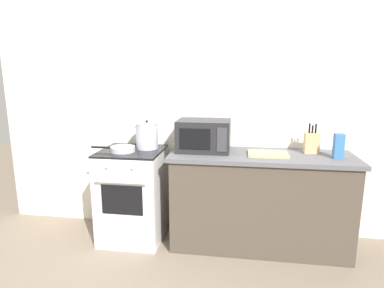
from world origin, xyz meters
TOP-DOWN VIEW (x-y plane):
  - ground_plane at (0.00, 0.00)m, footprint 10.00×10.00m
  - back_wall at (0.30, 0.97)m, footprint 4.40×0.10m
  - lower_cabinet_right at (0.90, 0.62)m, footprint 1.64×0.56m
  - countertop_right at (0.90, 0.62)m, footprint 1.70×0.60m
  - stove at (-0.35, 0.60)m, footprint 0.60×0.64m
  - stock_pot at (-0.21, 0.70)m, footprint 0.31×0.22m
  - frying_pan at (-0.42, 0.52)m, footprint 0.43×0.23m
  - microwave at (0.35, 0.68)m, footprint 0.50×0.37m
  - cutting_board at (0.96, 0.60)m, footprint 0.36×0.26m
  - knife_block at (1.36, 0.74)m, footprint 0.13×0.10m
  - pasta_box at (1.56, 0.57)m, footprint 0.08×0.08m

SIDE VIEW (x-z plane):
  - ground_plane at x=0.00m, z-range 0.00..0.00m
  - lower_cabinet_right at x=0.90m, z-range 0.00..0.88m
  - stove at x=-0.35m, z-range 0.00..0.92m
  - countertop_right at x=0.90m, z-range 0.88..0.92m
  - cutting_board at x=0.96m, z-range 0.92..0.94m
  - frying_pan at x=-0.42m, z-range 0.92..0.97m
  - knife_block at x=1.36m, z-range 0.88..1.16m
  - pasta_box at x=1.56m, z-range 0.92..1.14m
  - stock_pot at x=-0.21m, z-range 0.91..1.19m
  - microwave at x=0.35m, z-range 0.92..1.22m
  - back_wall at x=0.30m, z-range 0.00..2.50m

